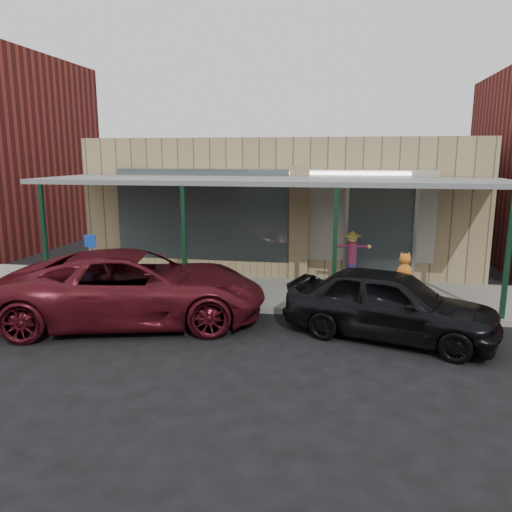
% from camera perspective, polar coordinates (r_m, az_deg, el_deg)
% --- Properties ---
extents(ground, '(120.00, 120.00, 0.00)m').
position_cam_1_polar(ground, '(10.12, -1.96, -10.00)').
color(ground, black).
rests_on(ground, ground).
extents(sidewalk, '(40.00, 3.20, 0.15)m').
position_cam_1_polar(sidewalk, '(13.46, 1.25, -4.16)').
color(sidewalk, gray).
rests_on(sidewalk, ground).
extents(storefront, '(12.00, 6.25, 4.20)m').
position_cam_1_polar(storefront, '(17.56, 3.59, 6.20)').
color(storefront, '#9C875F').
rests_on(storefront, ground).
extents(awning, '(12.00, 3.00, 3.04)m').
position_cam_1_polar(awning, '(12.94, 1.28, 8.41)').
color(awning, slate).
rests_on(awning, ground).
extents(block_buildings_near, '(61.00, 8.00, 8.00)m').
position_cam_1_polar(block_buildings_near, '(18.41, 10.39, 11.50)').
color(block_buildings_near, maroon).
rests_on(block_buildings_near, ground).
extents(barrel_scarecrow, '(0.97, 0.63, 1.61)m').
position_cam_1_polar(barrel_scarecrow, '(13.49, 10.84, -1.62)').
color(barrel_scarecrow, '#452C1B').
rests_on(barrel_scarecrow, sidewalk).
extents(barrel_pumpkin, '(0.72, 0.72, 0.65)m').
position_cam_1_polar(barrel_pumpkin, '(13.62, -9.93, -2.81)').
color(barrel_pumpkin, '#452C1B').
rests_on(barrel_pumpkin, sidewalk).
extents(handicap_sign, '(0.32, 0.04, 1.56)m').
position_cam_1_polar(handicap_sign, '(13.49, -18.32, -0.01)').
color(handicap_sign, gray).
rests_on(handicap_sign, sidewalk).
extents(parked_sedan, '(4.56, 2.89, 1.66)m').
position_cam_1_polar(parked_sedan, '(10.59, 15.04, -5.26)').
color(parked_sedan, black).
rests_on(parked_sedan, ground).
extents(car_maroon, '(6.30, 4.08, 1.62)m').
position_cam_1_polar(car_maroon, '(11.47, -13.67, -3.48)').
color(car_maroon, '#57111A').
rests_on(car_maroon, ground).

